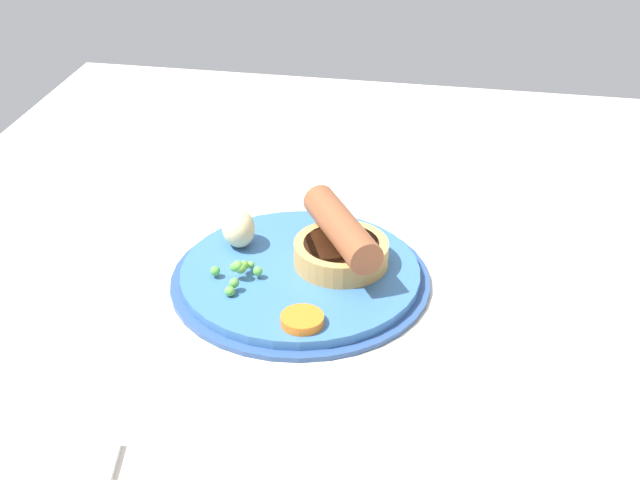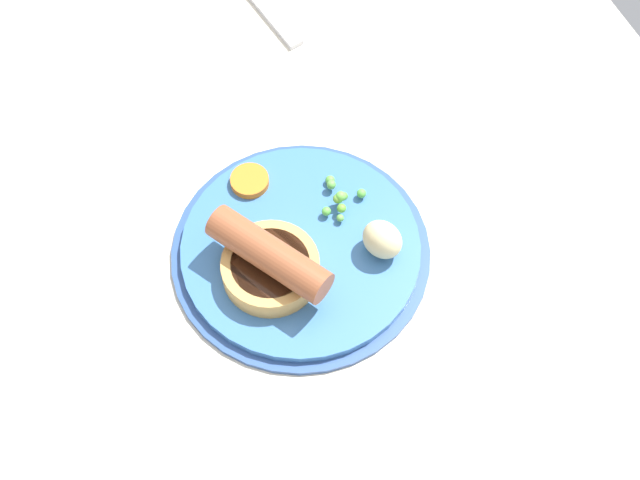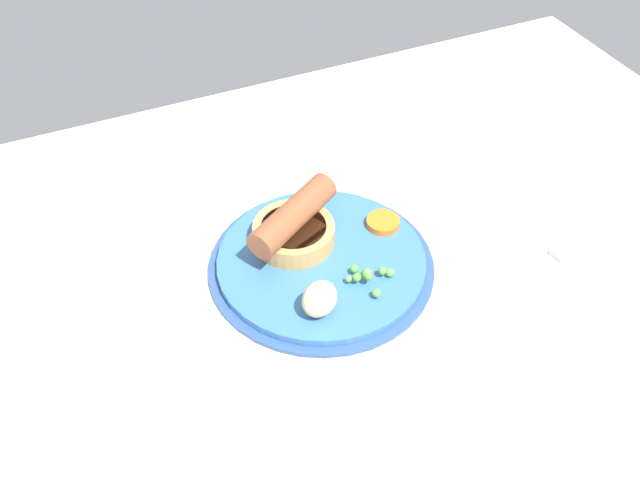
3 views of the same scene
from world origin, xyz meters
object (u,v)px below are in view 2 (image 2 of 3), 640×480
at_px(potato_chunk_0, 382,240).
at_px(sausage_pudding, 270,263).
at_px(dinner_plate, 301,251).
at_px(carrot_slice_0, 250,181).
at_px(pea_pile, 339,197).

bearing_deg(potato_chunk_0, sausage_pudding, 81.55).
xyz_separation_m(dinner_plate, carrot_slice_0, (0.08, 0.02, 0.01)).
height_order(potato_chunk_0, carrot_slice_0, potato_chunk_0).
distance_m(dinner_plate, sausage_pudding, 0.05).
distance_m(dinner_plate, carrot_slice_0, 0.09).
relative_size(sausage_pudding, potato_chunk_0, 3.04).
bearing_deg(dinner_plate, carrot_slice_0, 12.76).
bearing_deg(potato_chunk_0, carrot_slice_0, 36.71).
distance_m(pea_pile, carrot_slice_0, 0.09).
xyz_separation_m(dinner_plate, pea_pile, (0.03, -0.05, 0.02)).
distance_m(pea_pile, potato_chunk_0, 0.06).
bearing_deg(carrot_slice_0, potato_chunk_0, -143.29).
bearing_deg(dinner_plate, pea_pile, -60.24).
bearing_deg(carrot_slice_0, sausage_pudding, 170.55).
relative_size(dinner_plate, carrot_slice_0, 6.54).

